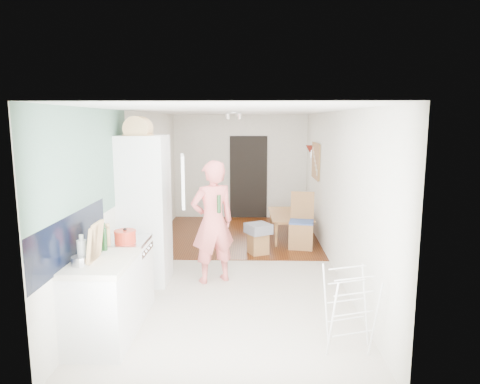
{
  "coord_description": "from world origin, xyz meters",
  "views": [
    {
      "loc": [
        0.27,
        -6.79,
        2.35
      ],
      "look_at": [
        0.08,
        0.2,
        1.19
      ],
      "focal_mm": 32.0,
      "sensor_mm": 36.0,
      "label": 1
    }
  ],
  "objects_px": {
    "dining_table": "(291,228)",
    "stool": "(258,243)",
    "dining_chair": "(302,221)",
    "drying_rack": "(349,311)",
    "person": "(213,211)"
  },
  "relations": [
    {
      "from": "dining_table",
      "to": "stool",
      "type": "height_order",
      "value": "dining_table"
    },
    {
      "from": "dining_chair",
      "to": "person",
      "type": "bearing_deg",
      "value": -121.51
    },
    {
      "from": "person",
      "to": "dining_table",
      "type": "height_order",
      "value": "person"
    },
    {
      "from": "dining_table",
      "to": "dining_chair",
      "type": "bearing_deg",
      "value": -171.34
    },
    {
      "from": "person",
      "to": "dining_chair",
      "type": "distance_m",
      "value": 2.34
    },
    {
      "from": "person",
      "to": "dining_chair",
      "type": "xyz_separation_m",
      "value": [
        1.49,
        1.71,
        -0.54
      ]
    },
    {
      "from": "dining_chair",
      "to": "drying_rack",
      "type": "xyz_separation_m",
      "value": [
        0.08,
        -3.61,
        -0.09
      ]
    },
    {
      "from": "dining_table",
      "to": "drying_rack",
      "type": "xyz_separation_m",
      "value": [
        0.2,
        -4.3,
        0.21
      ]
    },
    {
      "from": "drying_rack",
      "to": "stool",
      "type": "bearing_deg",
      "value": 87.46
    },
    {
      "from": "dining_table",
      "to": "dining_chair",
      "type": "distance_m",
      "value": 0.77
    },
    {
      "from": "dining_table",
      "to": "drying_rack",
      "type": "bearing_deg",
      "value": -178.87
    },
    {
      "from": "dining_chair",
      "to": "drying_rack",
      "type": "relative_size",
      "value": 1.21
    },
    {
      "from": "person",
      "to": "stool",
      "type": "height_order",
      "value": "person"
    },
    {
      "from": "dining_table",
      "to": "dining_chair",
      "type": "relative_size",
      "value": 1.18
    },
    {
      "from": "dining_table",
      "to": "stool",
      "type": "distance_m",
      "value": 1.29
    }
  ]
}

